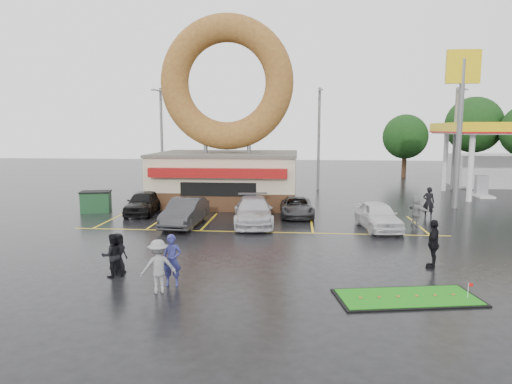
# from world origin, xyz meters

# --- Properties ---
(ground) EXTENTS (120.00, 120.00, 0.00)m
(ground) POSITION_xyz_m (0.00, 0.00, 0.00)
(ground) COLOR black
(ground) RESTS_ON ground
(donut_shop) EXTENTS (10.20, 8.70, 13.50)m
(donut_shop) POSITION_xyz_m (-3.00, 12.97, 4.46)
(donut_shop) COLOR #472B19
(donut_shop) RESTS_ON ground
(gas_station) EXTENTS (12.30, 13.65, 5.90)m
(gas_station) POSITION_xyz_m (20.00, 20.94, 3.70)
(gas_station) COLOR silver
(gas_station) RESTS_ON ground
(shell_sign) EXTENTS (2.20, 0.36, 10.60)m
(shell_sign) POSITION_xyz_m (13.00, 12.00, 7.38)
(shell_sign) COLOR slate
(shell_sign) RESTS_ON ground
(streetlight_left) EXTENTS (0.40, 2.21, 9.00)m
(streetlight_left) POSITION_xyz_m (-10.00, 19.92, 4.78)
(streetlight_left) COLOR slate
(streetlight_left) RESTS_ON ground
(streetlight_mid) EXTENTS (0.40, 2.21, 9.00)m
(streetlight_mid) POSITION_xyz_m (4.00, 20.92, 4.78)
(streetlight_mid) COLOR slate
(streetlight_mid) RESTS_ON ground
(streetlight_right) EXTENTS (0.40, 2.21, 9.00)m
(streetlight_right) POSITION_xyz_m (16.00, 21.92, 4.78)
(streetlight_right) COLOR slate
(streetlight_right) RESTS_ON ground
(tree_far_c) EXTENTS (6.30, 6.30, 9.00)m
(tree_far_c) POSITION_xyz_m (22.00, 34.00, 5.84)
(tree_far_c) COLOR #332114
(tree_far_c) RESTS_ON ground
(tree_far_d) EXTENTS (4.90, 4.90, 7.00)m
(tree_far_d) POSITION_xyz_m (14.00, 32.00, 4.53)
(tree_far_d) COLOR #332114
(tree_far_d) RESTS_ON ground
(car_black) EXTENTS (2.11, 4.49, 1.49)m
(car_black) POSITION_xyz_m (-7.67, 7.90, 0.74)
(car_black) COLOR black
(car_black) RESTS_ON ground
(car_dgrey) EXTENTS (1.91, 4.79, 1.55)m
(car_dgrey) POSITION_xyz_m (-4.10, 4.56, 0.77)
(car_dgrey) COLOR #2F2E31
(car_dgrey) RESTS_ON ground
(car_silver) EXTENTS (2.72, 5.49, 1.53)m
(car_silver) POSITION_xyz_m (-0.33, 5.32, 0.77)
(car_silver) COLOR #B8B8BD
(car_silver) RESTS_ON ground
(car_grey) EXTENTS (2.28, 4.44, 1.20)m
(car_grey) POSITION_xyz_m (2.12, 7.98, 0.60)
(car_grey) COLOR #2F2F32
(car_grey) RESTS_ON ground
(car_white) EXTENTS (2.33, 4.59, 1.50)m
(car_white) POSITION_xyz_m (6.54, 4.69, 0.75)
(car_white) COLOR silver
(car_white) RESTS_ON ground
(person_blue) EXTENTS (0.70, 0.50, 1.81)m
(person_blue) POSITION_xyz_m (-2.15, -5.13, 0.91)
(person_blue) COLOR navy
(person_blue) RESTS_ON ground
(person_blackjkt) EXTENTS (1.00, 0.96, 1.62)m
(person_blackjkt) POSITION_xyz_m (-4.59, -4.40, 0.81)
(person_blackjkt) COLOR black
(person_blackjkt) RESTS_ON ground
(person_hoodie) EXTENTS (1.34, 1.09, 1.81)m
(person_hoodie) POSITION_xyz_m (-2.41, -5.85, 0.90)
(person_hoodie) COLOR gray
(person_hoodie) RESTS_ON ground
(person_bystander) EXTENTS (0.73, 0.88, 1.55)m
(person_bystander) POSITION_xyz_m (-4.56, -3.97, 0.77)
(person_bystander) COLOR black
(person_bystander) RESTS_ON ground
(person_cameraman) EXTENTS (0.82, 1.22, 1.93)m
(person_cameraman) POSITION_xyz_m (7.49, -2.20, 0.97)
(person_cameraman) COLOR black
(person_cameraman) RESTS_ON ground
(person_walker_near) EXTENTS (1.11, 1.68, 1.73)m
(person_walker_near) POSITION_xyz_m (8.86, 5.88, 0.87)
(person_walker_near) COLOR gray
(person_walker_near) RESTS_ON ground
(person_walker_far) EXTENTS (0.77, 0.60, 1.87)m
(person_walker_far) POSITION_xyz_m (10.25, 8.53, 0.94)
(person_walker_far) COLOR black
(person_walker_far) RESTS_ON ground
(dumpster) EXTENTS (2.03, 1.59, 1.30)m
(dumpster) POSITION_xyz_m (-10.98, 8.27, 0.65)
(dumpster) COLOR #194122
(dumpster) RESTS_ON ground
(putting_green) EXTENTS (4.83, 2.76, 0.57)m
(putting_green) POSITION_xyz_m (5.73, -5.67, 0.04)
(putting_green) COLOR black
(putting_green) RESTS_ON ground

